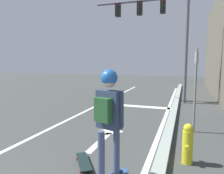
# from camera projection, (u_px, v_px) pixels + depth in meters

# --- Properties ---
(lane_line_center) EXTENTS (0.12, 20.00, 0.01)m
(lane_line_center) POSITION_uv_depth(u_px,v_px,m) (70.00, 119.00, 7.27)
(lane_line_center) COLOR silver
(lane_line_center) RESTS_ON ground
(lane_line_curbside) EXTENTS (0.12, 20.00, 0.01)m
(lane_line_curbside) POSITION_uv_depth(u_px,v_px,m) (161.00, 128.00, 6.25)
(lane_line_curbside) COLOR silver
(lane_line_curbside) RESTS_ON ground
(stop_bar) EXTENTS (3.25, 0.40, 0.01)m
(stop_bar) POSITION_uv_depth(u_px,v_px,m) (134.00, 106.00, 9.37)
(stop_bar) COLOR silver
(stop_bar) RESTS_ON ground
(lane_arrow_stem) EXTENTS (0.16, 1.40, 0.01)m
(lane_arrow_stem) POSITION_uv_depth(u_px,v_px,m) (100.00, 142.00, 5.18)
(lane_arrow_stem) COLOR silver
(lane_arrow_stem) RESTS_ON ground
(lane_arrow_head) EXTENTS (0.71, 0.71, 0.01)m
(lane_arrow_head) POSITION_uv_depth(u_px,v_px,m) (111.00, 131.00, 5.98)
(lane_arrow_head) COLOR silver
(lane_arrow_head) RESTS_ON ground
(curb_strip) EXTENTS (0.24, 24.00, 0.14)m
(curb_strip) POSITION_uv_depth(u_px,v_px,m) (170.00, 127.00, 6.16)
(curb_strip) COLOR #94A097
(curb_strip) RESTS_ON ground
(skater) EXTENTS (0.47, 0.64, 1.76)m
(skater) POSITION_uv_depth(u_px,v_px,m) (109.00, 110.00, 3.23)
(skater) COLOR #424C6E
(skater) RESTS_ON skateboard
(spare_skateboard) EXTENTS (0.62, 0.75, 0.09)m
(spare_skateboard) POSITION_uv_depth(u_px,v_px,m) (84.00, 162.00, 4.01)
(spare_skateboard) COLOR black
(spare_skateboard) RESTS_ON ground
(traffic_signal_mast) EXTENTS (4.54, 0.34, 5.41)m
(traffic_signal_mast) POSITION_uv_depth(u_px,v_px,m) (159.00, 22.00, 10.06)
(traffic_signal_mast) COLOR #5C5A64
(traffic_signal_mast) RESTS_ON ground
(street_sign_post) EXTENTS (0.12, 0.44, 2.32)m
(street_sign_post) POSITION_uv_depth(u_px,v_px,m) (196.00, 78.00, 5.73)
(street_sign_post) COLOR slate
(street_sign_post) RESTS_ON ground
(fire_hydrant) EXTENTS (0.20, 0.30, 0.79)m
(fire_hydrant) POSITION_uv_depth(u_px,v_px,m) (188.00, 144.00, 4.05)
(fire_hydrant) COLOR gold
(fire_hydrant) RESTS_ON ground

